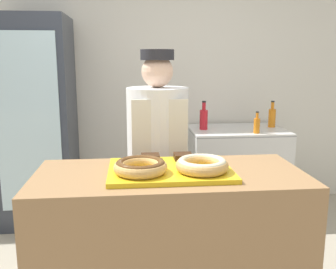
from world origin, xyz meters
TOP-DOWN VIEW (x-y plane):
  - wall_back at (0.00, 2.13)m, footprint 8.00×0.06m
  - display_counter at (0.00, 0.00)m, footprint 1.39×0.63m
  - serving_tray at (0.00, 0.00)m, footprint 0.63×0.45m
  - donut_chocolate_glaze at (-0.15, -0.07)m, footprint 0.27×0.27m
  - donut_light_glaze at (0.15, -0.07)m, footprint 0.27×0.27m
  - brownie_back_left at (-0.09, 0.17)m, footprint 0.10×0.10m
  - brownie_back_right at (0.09, 0.17)m, footprint 0.10×0.10m
  - baker_person at (-0.02, 0.64)m, footprint 0.41×0.41m
  - beverage_fridge at (-1.07, 1.73)m, footprint 0.65×0.66m
  - chest_freezer at (0.86, 1.74)m, footprint 0.94×0.67m
  - bottle_orange at (0.98, 1.49)m, footprint 0.06×0.06m
  - bottle_orange_b at (1.24, 1.80)m, footprint 0.07×0.07m
  - bottle_red at (0.52, 1.74)m, footprint 0.08×0.08m

SIDE VIEW (x-z plane):
  - chest_freezer at x=0.86m, z-range 0.00..0.87m
  - display_counter at x=0.00m, z-range 0.00..0.97m
  - baker_person at x=-0.02m, z-range 0.03..1.64m
  - bottle_orange at x=0.98m, z-range 0.84..1.05m
  - beverage_fridge at x=-1.07m, z-range 0.00..1.93m
  - bottle_orange_b at x=1.24m, z-range 0.84..1.11m
  - bottle_red at x=0.52m, z-range 0.84..1.12m
  - serving_tray at x=0.00m, z-range 0.97..1.00m
  - brownie_back_left at x=-0.09m, z-range 1.00..1.03m
  - brownie_back_right at x=0.09m, z-range 1.00..1.03m
  - donut_chocolate_glaze at x=-0.15m, z-range 1.00..1.06m
  - donut_light_glaze at x=0.15m, z-range 1.00..1.06m
  - wall_back at x=0.00m, z-range 0.00..2.70m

